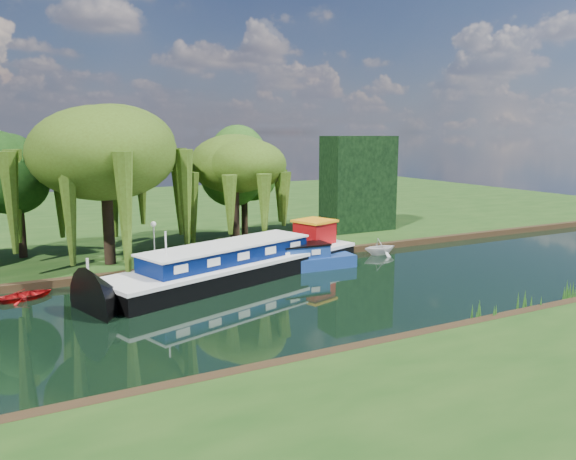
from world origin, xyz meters
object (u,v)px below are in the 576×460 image
dutch_barge (242,263)px  white_cruiser (380,255)px  narrowboat (265,264)px  red_dinghy (27,299)px

dutch_barge → white_cruiser: bearing=-11.1°
narrowboat → red_dinghy: size_ratio=4.55×
narrowboat → red_dinghy: 13.62m
white_cruiser → narrowboat: bearing=100.9°
narrowboat → dutch_barge: bearing=-168.0°
red_dinghy → dutch_barge: bearing=-112.3°
dutch_barge → narrowboat: (1.63, 0.27, -0.28)m
red_dinghy → narrowboat: bearing=-110.5°
dutch_barge → narrowboat: size_ratio=1.44×
dutch_barge → white_cruiser: size_ratio=7.16×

